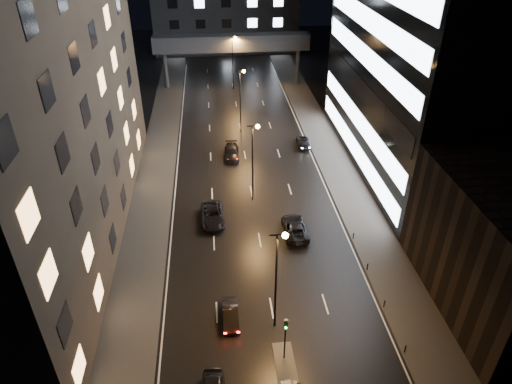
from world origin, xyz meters
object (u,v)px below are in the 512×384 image
car_away_c (213,215)px  car_toward_b (303,142)px  car_away_b (230,314)px  car_away_d (232,152)px  car_toward_a (295,227)px

car_away_c → car_toward_b: car_away_c is taller
car_away_b → car_toward_b: bearing=68.6°
car_away_c → car_toward_b: bearing=49.8°
car_away_d → car_toward_a: 19.64m
car_away_c → car_away_d: bearing=76.6°
car_away_c → car_away_d: (3.09, 15.51, -0.03)m
car_toward_a → car_toward_b: car_toward_a is taller
car_toward_a → car_toward_b: bearing=-102.9°
car_away_b → car_toward_b: car_toward_b is taller
car_away_c → car_toward_a: bearing=-21.6°
car_away_c → car_away_d: size_ratio=1.09×
car_away_c → car_toward_a: (9.07, -3.19, -0.02)m
car_toward_a → car_away_c: bearing=-19.2°
car_toward_a → car_toward_b: 21.72m
car_away_b → car_toward_a: (7.83, 11.82, 0.11)m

